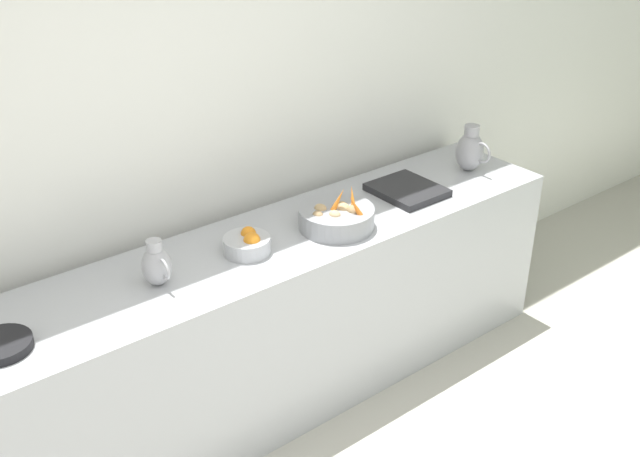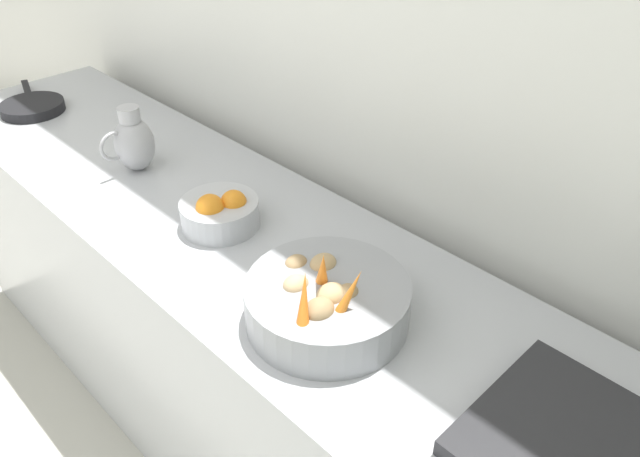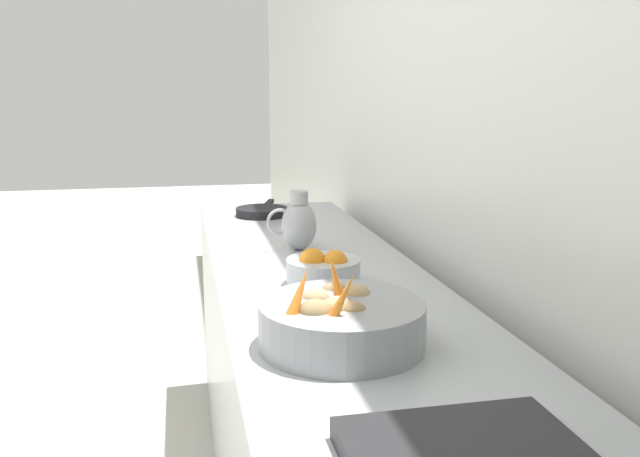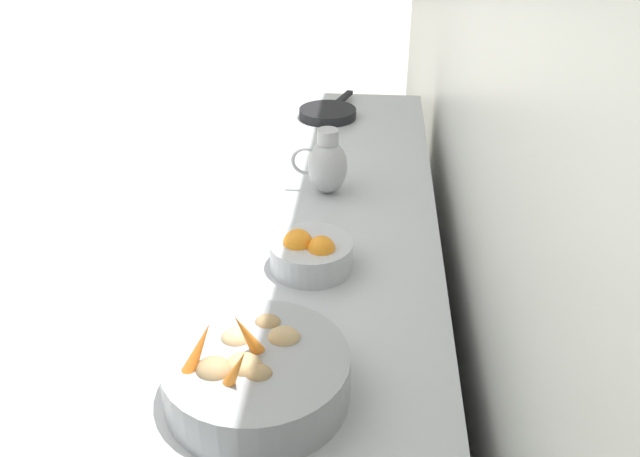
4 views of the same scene
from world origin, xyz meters
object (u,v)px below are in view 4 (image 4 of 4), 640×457
vegetable_colander (256,375)px  metal_pitcher_short (327,164)px  skillet_on_counter (328,113)px  orange_bowl (311,253)px

vegetable_colander → metal_pitcher_short: 0.88m
vegetable_colander → skillet_on_counter: size_ratio=0.98×
vegetable_colander → orange_bowl: vegetable_colander is taller
metal_pitcher_short → orange_bowl: bearing=89.2°
vegetable_colander → skillet_on_counter: 1.52m
vegetable_colander → skillet_on_counter: bearing=-90.7°
vegetable_colander → orange_bowl: bearing=-97.4°
metal_pitcher_short → skillet_on_counter: size_ratio=0.56×
vegetable_colander → metal_pitcher_short: size_ratio=1.75×
metal_pitcher_short → skillet_on_counter: (0.05, -0.64, -0.07)m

